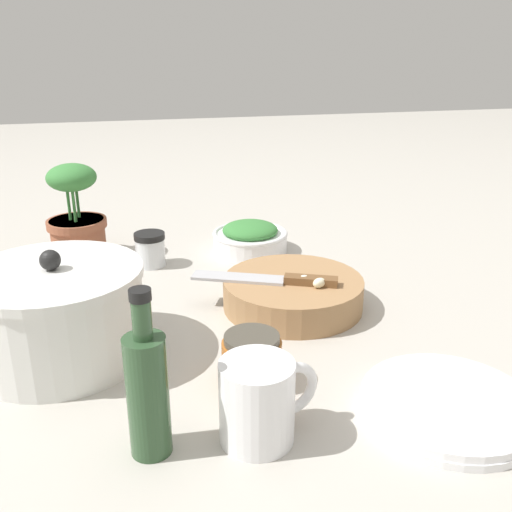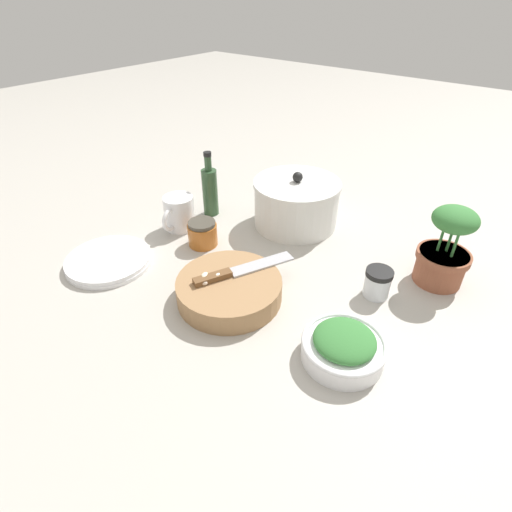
% 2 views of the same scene
% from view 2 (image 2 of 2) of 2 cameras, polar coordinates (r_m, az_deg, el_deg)
% --- Properties ---
extents(ground_plane, '(5.00, 5.00, 0.00)m').
position_cam_2_polar(ground_plane, '(0.94, -0.62, -3.63)').
color(ground_plane, '#B2ADA3').
extents(cutting_board, '(0.23, 0.23, 0.05)m').
position_cam_2_polar(cutting_board, '(0.89, -3.94, -4.72)').
color(cutting_board, '#9E754C').
rests_on(cutting_board, ground_plane).
extents(chef_knife, '(0.12, 0.23, 0.01)m').
position_cam_2_polar(chef_knife, '(0.89, -2.52, -2.08)').
color(chef_knife, brown).
rests_on(chef_knife, cutting_board).
extents(garlic_cloves, '(0.04, 0.05, 0.02)m').
position_cam_2_polar(garlic_cloves, '(0.87, -6.77, -3.08)').
color(garlic_cloves, '#F2DCC7').
rests_on(garlic_cloves, cutting_board).
extents(herb_bowl, '(0.16, 0.16, 0.06)m').
position_cam_2_polar(herb_bowl, '(0.77, 12.39, -12.50)').
color(herb_bowl, white).
rests_on(herb_bowl, ground_plane).
extents(spice_jar, '(0.06, 0.06, 0.07)m').
position_cam_2_polar(spice_jar, '(0.93, 16.97, -3.67)').
color(spice_jar, silver).
rests_on(spice_jar, ground_plane).
extents(coffee_mug, '(0.08, 0.12, 0.10)m').
position_cam_2_polar(coffee_mug, '(1.14, -10.96, 6.03)').
color(coffee_mug, white).
rests_on(coffee_mug, ground_plane).
extents(plate_stack, '(0.21, 0.21, 0.02)m').
position_cam_2_polar(plate_stack, '(1.06, -20.31, -0.61)').
color(plate_stack, white).
rests_on(plate_stack, ground_plane).
extents(honey_jar, '(0.08, 0.08, 0.07)m').
position_cam_2_polar(honey_jar, '(1.07, -7.65, 3.23)').
color(honey_jar, '#B26023').
rests_on(honey_jar, ground_plane).
extents(oil_bottle, '(0.05, 0.05, 0.19)m').
position_cam_2_polar(oil_bottle, '(1.19, -6.60, 9.33)').
color(oil_bottle, '#2D4C2D').
rests_on(oil_bottle, ground_plane).
extents(stock_pot, '(0.24, 0.24, 0.16)m').
position_cam_2_polar(stock_pot, '(1.14, 5.73, 7.52)').
color(stock_pot, silver).
rests_on(stock_pot, ground_plane).
extents(potted_herb, '(0.12, 0.12, 0.19)m').
position_cam_2_polar(potted_herb, '(0.99, 25.40, 0.60)').
color(potted_herb, '#935138').
rests_on(potted_herb, ground_plane).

